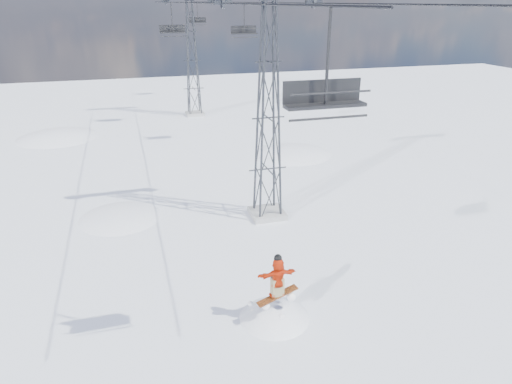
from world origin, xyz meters
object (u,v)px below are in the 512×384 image
at_px(lift_tower_far, 192,61).
at_px(lift_chair_near, 324,96).
at_px(snowboarder_jump, 274,352).
at_px(lift_tower_near, 268,118).

xyz_separation_m(lift_tower_far, lift_chair_near, (-2.20, -36.39, 3.35)).
bearing_deg(lift_chair_near, snowboarder_jump, 93.25).
bearing_deg(lift_tower_near, lift_tower_far, 90.00).
bearing_deg(snowboarder_jump, lift_tower_near, 74.34).
relative_size(lift_tower_far, lift_chair_near, 4.51).
distance_m(lift_tower_near, snowboarder_jump, 11.29).
bearing_deg(lift_chair_near, lift_tower_far, 86.54).
distance_m(lift_tower_far, lift_chair_near, 36.61).
height_order(lift_tower_far, snowboarder_jump, lift_tower_far).
height_order(lift_tower_near, lift_chair_near, lift_tower_near).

